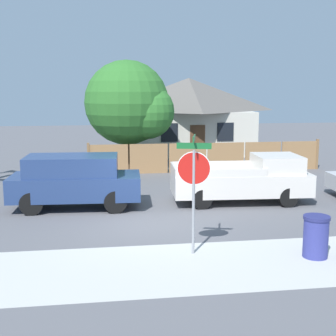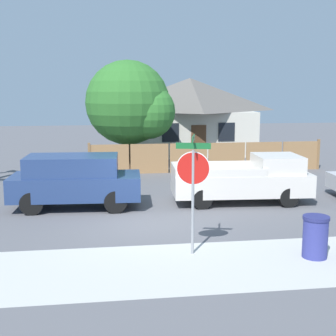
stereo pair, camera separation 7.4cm
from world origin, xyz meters
TOP-DOWN VIEW (x-y plane):
  - ground_plane at (0.00, 0.00)m, footprint 80.00×80.00m
  - sidewalk_strip at (0.00, -3.60)m, footprint 36.00×3.20m
  - wooden_fence at (3.79, 8.67)m, footprint 11.77×0.12m
  - house at (4.25, 16.03)m, footprint 8.09×6.25m
  - oak_tree at (0.14, 10.12)m, footprint 4.52×4.30m
  - red_suv at (-2.36, 2.32)m, footprint 4.54×2.11m
  - orange_pickup at (3.78, 2.31)m, footprint 5.05×2.23m
  - stop_sign at (0.81, -2.76)m, footprint 0.83×0.75m
  - trash_bin at (3.75, -3.45)m, footprint 0.65×0.65m

SIDE VIEW (x-z plane):
  - ground_plane at x=0.00m, z-range 0.00..0.00m
  - sidewalk_strip at x=0.00m, z-range 0.00..0.01m
  - trash_bin at x=3.75m, z-range 0.01..1.06m
  - wooden_fence at x=3.79m, z-range -0.05..1.51m
  - orange_pickup at x=3.78m, z-range -0.03..1.71m
  - red_suv at x=-2.36m, z-range 0.08..1.92m
  - stop_sign at x=0.81m, z-range 0.52..3.52m
  - house at x=4.25m, z-range 0.09..4.88m
  - oak_tree at x=0.14m, z-range 0.53..6.10m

